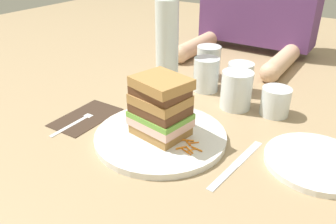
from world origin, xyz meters
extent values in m
plane|color=#9E8460|center=(0.00, 0.00, 0.00)|extent=(3.00, 3.00, 0.00)
cylinder|color=white|center=(-0.01, -0.01, 0.01)|extent=(0.29, 0.29, 0.01)
cube|color=#A87A42|center=(-0.01, -0.01, 0.03)|extent=(0.12, 0.11, 0.02)
cube|color=beige|center=(-0.01, -0.01, 0.05)|extent=(0.13, 0.11, 0.02)
cube|color=#6BA83D|center=(-0.01, -0.01, 0.06)|extent=(0.13, 0.11, 0.01)
cube|color=#56331E|center=(-0.01, -0.01, 0.08)|extent=(0.12, 0.10, 0.02)
cube|color=#A87A42|center=(-0.01, -0.01, 0.10)|extent=(0.12, 0.11, 0.02)
cube|color=#56331E|center=(-0.01, -0.01, 0.12)|extent=(0.12, 0.10, 0.02)
cube|color=#A87A42|center=(0.00, -0.01, 0.14)|extent=(0.13, 0.11, 0.02)
cylinder|color=orange|center=(-0.07, 0.02, 0.02)|extent=(0.03, 0.01, 0.00)
cylinder|color=orange|center=(-0.07, 0.03, 0.02)|extent=(0.02, 0.03, 0.00)
cylinder|color=orange|center=(-0.06, 0.00, 0.02)|extent=(0.02, 0.01, 0.00)
cylinder|color=orange|center=(-0.10, 0.02, 0.02)|extent=(0.02, 0.01, 0.00)
cylinder|color=orange|center=(-0.10, 0.01, 0.02)|extent=(0.03, 0.01, 0.00)
cylinder|color=orange|center=(-0.07, 0.02, 0.02)|extent=(0.02, 0.02, 0.00)
cylinder|color=orange|center=(-0.07, 0.01, 0.02)|extent=(0.01, 0.02, 0.00)
cylinder|color=orange|center=(-0.10, 0.01, 0.02)|extent=(0.01, 0.03, 0.00)
cylinder|color=orange|center=(-0.08, -0.01, 0.02)|extent=(0.02, 0.02, 0.00)
cylinder|color=orange|center=(0.07, -0.01, 0.02)|extent=(0.02, 0.01, 0.00)
cylinder|color=orange|center=(0.08, -0.03, 0.02)|extent=(0.02, 0.02, 0.00)
cylinder|color=orange|center=(0.06, -0.03, 0.02)|extent=(0.02, 0.02, 0.00)
cylinder|color=orange|center=(0.08, -0.03, 0.02)|extent=(0.01, 0.02, 0.00)
cylinder|color=orange|center=(0.09, -0.02, 0.02)|extent=(0.03, 0.01, 0.00)
cylinder|color=orange|center=(0.08, 0.00, 0.02)|extent=(0.02, 0.02, 0.00)
cylinder|color=orange|center=(0.08, -0.04, 0.02)|extent=(0.03, 0.01, 0.00)
cylinder|color=orange|center=(0.06, 0.00, 0.02)|extent=(0.03, 0.01, 0.00)
cube|color=#38281E|center=(-0.22, -0.02, 0.00)|extent=(0.10, 0.17, 0.00)
cube|color=silver|center=(-0.22, -0.08, 0.00)|extent=(0.01, 0.11, 0.00)
cube|color=silver|center=(-0.22, -0.02, 0.00)|extent=(0.02, 0.02, 0.00)
cylinder|color=silver|center=(-0.21, 0.01, 0.00)|extent=(0.00, 0.04, 0.00)
cylinder|color=silver|center=(-0.21, 0.01, 0.00)|extent=(0.00, 0.04, 0.00)
cylinder|color=silver|center=(-0.22, 0.01, 0.00)|extent=(0.00, 0.04, 0.00)
cylinder|color=silver|center=(-0.23, 0.01, 0.00)|extent=(0.00, 0.04, 0.00)
cube|color=silver|center=(0.17, -0.05, 0.00)|extent=(0.02, 0.10, 0.00)
cube|color=silver|center=(0.18, 0.05, 0.00)|extent=(0.03, 0.11, 0.00)
cylinder|color=white|center=(0.07, 0.23, 0.05)|extent=(0.08, 0.08, 0.10)
cylinder|color=orange|center=(0.07, 0.23, 0.03)|extent=(0.07, 0.07, 0.06)
cylinder|color=silver|center=(-0.17, 0.27, 0.12)|extent=(0.07, 0.07, 0.25)
cylinder|color=silver|center=(0.04, 0.33, 0.04)|extent=(0.07, 0.07, 0.09)
cylinder|color=silver|center=(0.17, 0.25, 0.04)|extent=(0.07, 0.07, 0.07)
cylinder|color=silver|center=(-0.05, 0.29, 0.05)|extent=(0.07, 0.07, 0.10)
cylinder|color=silver|center=(-0.09, 0.38, 0.05)|extent=(0.07, 0.07, 0.10)
cylinder|color=white|center=(0.30, 0.08, 0.01)|extent=(0.20, 0.20, 0.01)
cylinder|color=#DBAD89|center=(-0.23, 0.56, 0.03)|extent=(0.06, 0.23, 0.06)
cylinder|color=#DBAD89|center=(0.09, 0.56, 0.03)|extent=(0.06, 0.23, 0.06)
sphere|color=#DBAD89|center=(-0.23, 0.45, 0.03)|extent=(0.06, 0.06, 0.06)
sphere|color=#DBAD89|center=(0.09, 0.45, 0.03)|extent=(0.06, 0.06, 0.06)
camera|label=1|loc=(0.35, -0.53, 0.40)|focal=36.11mm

